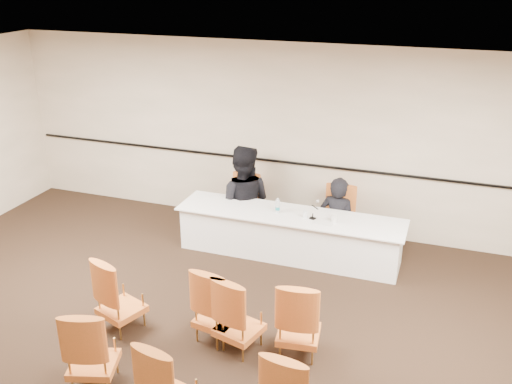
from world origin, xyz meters
The scene contains 20 objects.
floor centered at (0.00, 0.00, 0.00)m, with size 10.00×10.00×0.00m, color black.
ceiling centered at (0.00, 0.00, 3.00)m, with size 10.00×10.00×0.00m, color white.
wall_back centered at (0.00, 4.00, 1.50)m, with size 10.00×0.04×3.00m, color #C0B197.
wall_rail centered at (0.00, 3.96, 1.10)m, with size 9.80×0.04×0.03m, color black.
panel_table centered at (0.16, 2.92, 0.34)m, with size 3.37×0.79×0.67m, color white, non-canonical shape.
panelist_main centered at (0.77, 3.44, 0.35)m, with size 0.58×0.38×1.60m, color black.
panelist_main_chair centered at (0.77, 3.44, 0.47)m, with size 0.50×0.50×0.95m, color #AC631E, non-canonical shape.
panelist_second centered at (-0.78, 3.44, 0.49)m, with size 0.96×0.75×1.97m, color black.
panelist_second_chair centered at (-0.78, 3.44, 0.47)m, with size 0.50×0.50×0.95m, color #AC631E, non-canonical shape.
papers centered at (0.69, 2.82, 0.68)m, with size 0.30×0.22×0.00m, color silver.
microphone centered at (0.52, 2.87, 0.81)m, with size 0.09×0.19×0.26m, color black, non-canonical shape.
water_bottle centered at (-0.03, 2.93, 0.79)m, with size 0.07×0.07×0.22m, color teal, non-canonical shape.
drinking_glass centered at (0.41, 2.87, 0.72)m, with size 0.06×0.06×0.10m, color white.
coffee_cup centered at (0.83, 2.86, 0.74)m, with size 0.09×0.09×0.14m, color silver.
aud_chair_front_left centered at (-1.21, 0.50, 0.47)m, with size 0.50×0.50×0.95m, color #AC631E, non-canonical shape.
aud_chair_front_mid centered at (-0.04, 0.69, 0.47)m, with size 0.50×0.50×0.95m, color #AC631E, non-canonical shape.
aud_chair_front_right centered at (0.92, 0.74, 0.47)m, with size 0.50×0.50×0.95m, color #AC631E, non-canonical shape.
aud_chair_back_left centered at (-0.94, -0.47, 0.47)m, with size 0.50×0.50×0.95m, color #AC631E, non-canonical shape.
aud_chair_back_mid centered at (0.04, -0.67, 0.47)m, with size 0.50×0.50×0.95m, color #AC631E, non-canonical shape.
aud_chair_extra centered at (0.26, 0.60, 0.47)m, with size 0.50×0.50×0.95m, color #AC631E, non-canonical shape.
Camera 1 is at (2.24, -4.42, 4.12)m, focal length 40.00 mm.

